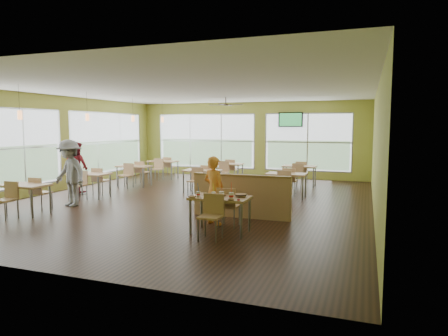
% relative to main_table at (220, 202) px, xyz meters
% --- Properties ---
extents(room, '(12.00, 12.04, 3.20)m').
position_rel_main_table_xyz_m(room, '(-2.00, 3.00, 0.97)').
color(room, black).
rests_on(room, ground).
extents(window_bays, '(9.24, 10.24, 2.38)m').
position_rel_main_table_xyz_m(window_bays, '(-4.65, 6.08, 0.85)').
color(window_bays, white).
rests_on(window_bays, room).
extents(main_table, '(1.22, 1.52, 0.87)m').
position_rel_main_table_xyz_m(main_table, '(0.00, 0.00, 0.00)').
color(main_table, tan).
rests_on(main_table, floor).
extents(half_wall_divider, '(2.40, 0.14, 1.04)m').
position_rel_main_table_xyz_m(half_wall_divider, '(0.00, 1.45, -0.11)').
color(half_wall_divider, tan).
rests_on(half_wall_divider, floor).
extents(dining_tables, '(6.92, 8.72, 0.87)m').
position_rel_main_table_xyz_m(dining_tables, '(-3.05, 4.71, -0.00)').
color(dining_tables, tan).
rests_on(dining_tables, floor).
extents(pendant_lights, '(0.11, 7.31, 0.86)m').
position_rel_main_table_xyz_m(pendant_lights, '(-5.20, 3.68, 1.82)').
color(pendant_lights, '#2D2119').
rests_on(pendant_lights, ceiling).
extents(ceiling_fan, '(1.25, 1.25, 0.29)m').
position_rel_main_table_xyz_m(ceiling_fan, '(-2.00, 6.00, 2.32)').
color(ceiling_fan, '#2D2119').
rests_on(ceiling_fan, ceiling).
extents(tv_backwall, '(1.00, 0.07, 0.60)m').
position_rel_main_table_xyz_m(tv_backwall, '(-0.20, 8.90, 1.82)').
color(tv_backwall, black).
rests_on(tv_backwall, wall_back).
extents(man_plaid, '(0.65, 0.53, 1.53)m').
position_rel_main_table_xyz_m(man_plaid, '(-0.37, 0.62, 0.13)').
color(man_plaid, orange).
rests_on(man_plaid, floor).
extents(patron_maroon, '(0.95, 0.81, 1.68)m').
position_rel_main_table_xyz_m(patron_maroon, '(-6.17, 3.10, 0.21)').
color(patron_maroon, maroon).
rests_on(patron_maroon, floor).
extents(patron_grey, '(1.32, 0.99, 1.82)m').
position_rel_main_table_xyz_m(patron_grey, '(-4.81, 1.20, 0.28)').
color(patron_grey, slate).
rests_on(patron_grey, floor).
extents(cup_blue, '(0.09, 0.09, 0.31)m').
position_rel_main_table_xyz_m(cup_blue, '(-0.40, -0.21, 0.18)').
color(cup_blue, white).
rests_on(cup_blue, main_table).
extents(cup_yellow, '(0.09, 0.09, 0.31)m').
position_rel_main_table_xyz_m(cup_yellow, '(-0.09, -0.13, 0.18)').
color(cup_yellow, white).
rests_on(cup_yellow, main_table).
extents(cup_red_near, '(0.10, 0.10, 0.37)m').
position_rel_main_table_xyz_m(cup_red_near, '(0.09, -0.17, 0.19)').
color(cup_red_near, white).
rests_on(cup_red_near, main_table).
extents(cup_red_far, '(0.10, 0.10, 0.37)m').
position_rel_main_table_xyz_m(cup_red_far, '(0.31, -0.22, 0.19)').
color(cup_red_far, white).
rests_on(cup_red_far, main_table).
extents(food_basket, '(0.26, 0.26, 0.06)m').
position_rel_main_table_xyz_m(food_basket, '(0.40, 0.12, 0.15)').
color(food_basket, black).
rests_on(food_basket, main_table).
extents(ketchup_cup, '(0.06, 0.06, 0.02)m').
position_rel_main_table_xyz_m(ketchup_cup, '(0.48, -0.27, 0.13)').
color(ketchup_cup, '#AC0F1B').
rests_on(ketchup_cup, main_table).
extents(wrapper_left, '(0.20, 0.19, 0.04)m').
position_rel_main_table_xyz_m(wrapper_left, '(-0.49, -0.30, 0.14)').
color(wrapper_left, '#A4764F').
rests_on(wrapper_left, main_table).
extents(wrapper_mid, '(0.26, 0.25, 0.05)m').
position_rel_main_table_xyz_m(wrapper_mid, '(-0.01, 0.09, 0.15)').
color(wrapper_mid, '#A4764F').
rests_on(wrapper_mid, main_table).
extents(wrapper_right, '(0.14, 0.13, 0.03)m').
position_rel_main_table_xyz_m(wrapper_right, '(0.33, -0.30, 0.14)').
color(wrapper_right, '#A4764F').
rests_on(wrapper_right, main_table).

